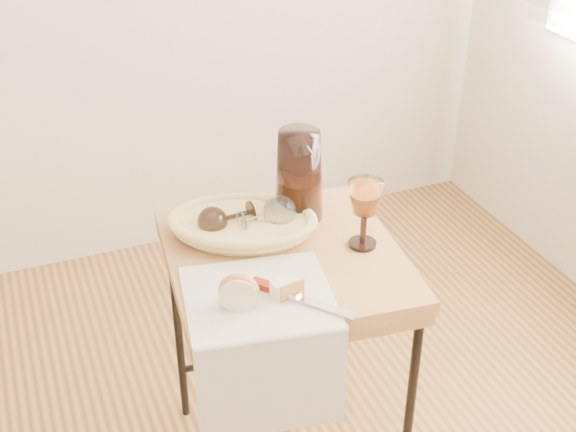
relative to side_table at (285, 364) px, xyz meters
name	(u,v)px	position (x,y,z in m)	size (l,w,h in m)	color
side_table	(285,364)	(0.00, 0.00, 0.00)	(0.56, 0.56, 0.72)	brown
tea_towel	(259,297)	(-0.12, -0.14, 0.36)	(0.33, 0.30, 0.01)	silver
bread_basket	(243,226)	(-0.07, 0.12, 0.39)	(0.34, 0.23, 0.05)	tan
goblet_lying_a	(229,217)	(-0.10, 0.14, 0.41)	(0.13, 0.08, 0.08)	#3D2920
goblet_lying_b	(264,216)	(-0.02, 0.10, 0.41)	(0.14, 0.09, 0.09)	white
pitcher	(299,175)	(0.10, 0.15, 0.48)	(0.17, 0.25, 0.29)	black
wine_goblet	(364,214)	(0.19, -0.04, 0.45)	(0.09, 0.09, 0.18)	white
apple_half	(239,290)	(-0.17, -0.16, 0.41)	(0.09, 0.05, 0.08)	#CE4429
apple_wedge	(285,288)	(-0.07, -0.16, 0.39)	(0.06, 0.03, 0.04)	beige
table_knife	(298,296)	(-0.04, -0.19, 0.38)	(0.26, 0.03, 0.02)	silver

